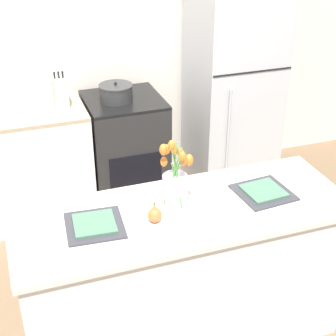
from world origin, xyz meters
The scene contains 11 objects.
ground_plane centered at (0.00, 0.00, 0.00)m, with size 10.00×10.00×0.00m, color brown.
back_wall centered at (0.00, 2.00, 1.35)m, with size 5.20×0.08×2.70m.
kitchen_island centered at (0.00, 0.00, 0.45)m, with size 1.80×0.66×0.89m.
stove_range centered at (0.10, 1.60, 0.45)m, with size 0.60×0.61×0.91m.
refrigerator centered at (1.05, 1.60, 0.90)m, with size 0.68×0.67×1.81m.
flower_vase centered at (-0.04, 0.02, 1.03)m, with size 0.18×0.18×0.43m.
pear_figurine centered at (-0.18, -0.05, 0.93)m, with size 0.07×0.07×0.12m.
plate_setting_left centered at (-0.47, 0.01, 0.90)m, with size 0.31×0.31×0.02m.
plate_setting_right centered at (0.47, 0.01, 0.90)m, with size 0.31×0.31×0.02m.
cooking_pot centered at (0.04, 1.58, 0.97)m, with size 0.26×0.26×0.15m.
knife_block centered at (-0.38, 1.60, 1.02)m, with size 0.10×0.14×0.27m.
Camera 1 is at (-0.82, -2.09, 2.39)m, focal length 55.00 mm.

